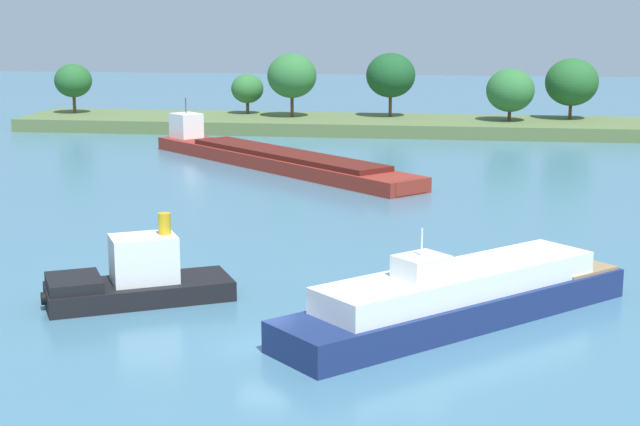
% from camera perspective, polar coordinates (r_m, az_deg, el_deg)
% --- Properties ---
extents(ground_plane, '(400.00, 400.00, 0.00)m').
position_cam_1_polar(ground_plane, '(47.27, -3.27, -7.87)').
color(ground_plane, teal).
extents(treeline_island, '(97.26, 15.06, 10.25)m').
position_cam_1_polar(treeline_island, '(130.45, 4.18, 6.05)').
color(treeline_island, '#566B3D').
rests_on(treeline_island, ground).
extents(cargo_barge, '(32.32, 30.53, 5.98)m').
position_cam_1_polar(cargo_barge, '(100.34, -2.82, 3.26)').
color(cargo_barge, maroon).
rests_on(cargo_barge, ground).
extents(white_riverboat, '(18.43, 18.30, 5.38)m').
position_cam_1_polar(white_riverboat, '(50.98, 8.17, -4.90)').
color(white_riverboat, navy).
rests_on(white_riverboat, ground).
extents(tugboat, '(10.77, 8.22, 4.90)m').
position_cam_1_polar(tugboat, '(55.00, -10.75, -3.87)').
color(tugboat, black).
rests_on(tugboat, ground).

